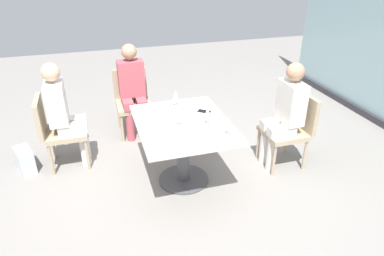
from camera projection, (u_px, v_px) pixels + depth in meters
The scene contains 15 objects.
ground_plane at pixel (184, 180), 3.95m from camera, with size 12.00×12.00×0.00m, color gray.
dining_table_main at pixel (183, 138), 3.70m from camera, with size 1.20×0.95×0.73m.
chair_front_left at pixel (57, 128), 4.02m from camera, with size 0.46×0.50×0.87m.
chair_near_window at pixel (291, 126), 4.06m from camera, with size 0.46×0.51×0.87m.
chair_side_end at pixel (132, 98), 4.81m from camera, with size 0.50×0.46×0.87m.
person_front_left at pixel (64, 111), 3.96m from camera, with size 0.34×0.39×1.26m.
person_near_window at pixel (285, 111), 3.94m from camera, with size 0.34×0.39×1.26m.
person_side_end at pixel (132, 87), 4.62m from camera, with size 0.39×0.34×1.26m.
wine_glass_0 at pixel (208, 113), 3.52m from camera, with size 0.07×0.07×0.18m.
wine_glass_1 at pixel (175, 95), 3.93m from camera, with size 0.07×0.07×0.18m.
wine_glass_2 at pixel (179, 114), 3.48m from camera, with size 0.07×0.07×0.18m.
wine_glass_3 at pixel (229, 123), 3.31m from camera, with size 0.07×0.07×0.18m.
coffee_cup at pixel (164, 140), 3.20m from camera, with size 0.08×0.08×0.09m, color white.
cell_phone_on_table at pixel (204, 111), 3.85m from camera, with size 0.07×0.14×0.01m, color black.
handbag_0 at pixel (25, 160), 4.07m from camera, with size 0.30×0.16×0.28m, color silver.
Camera 1 is at (3.13, -0.84, 2.35)m, focal length 32.56 mm.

